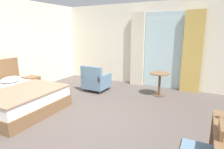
{
  "coord_description": "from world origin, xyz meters",
  "views": [
    {
      "loc": [
        2.29,
        -3.18,
        1.91
      ],
      "look_at": [
        0.44,
        0.31,
        1.01
      ],
      "focal_mm": 30.67,
      "sensor_mm": 36.0,
      "label": 1
    }
  ],
  "objects_px": {
    "armchair_by_window": "(96,81)",
    "nightstand": "(32,84)",
    "bed": "(13,99)",
    "round_cafe_table": "(160,79)"
  },
  "relations": [
    {
      "from": "armchair_by_window",
      "to": "nightstand",
      "type": "bearing_deg",
      "value": -152.09
    },
    {
      "from": "bed",
      "to": "armchair_by_window",
      "type": "relative_size",
      "value": 2.46
    },
    {
      "from": "bed",
      "to": "armchair_by_window",
      "type": "bearing_deg",
      "value": 67.65
    },
    {
      "from": "armchair_by_window",
      "to": "round_cafe_table",
      "type": "relative_size",
      "value": 1.2
    },
    {
      "from": "bed",
      "to": "nightstand",
      "type": "relative_size",
      "value": 4.41
    },
    {
      "from": "armchair_by_window",
      "to": "round_cafe_table",
      "type": "bearing_deg",
      "value": 13.52
    },
    {
      "from": "nightstand",
      "to": "round_cafe_table",
      "type": "distance_m",
      "value": 4.06
    },
    {
      "from": "bed",
      "to": "round_cafe_table",
      "type": "relative_size",
      "value": 2.94
    },
    {
      "from": "bed",
      "to": "round_cafe_table",
      "type": "height_order",
      "value": "bed"
    },
    {
      "from": "nightstand",
      "to": "armchair_by_window",
      "type": "distance_m",
      "value": 2.08
    }
  ]
}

